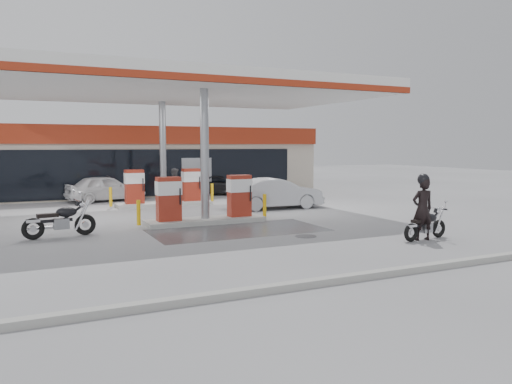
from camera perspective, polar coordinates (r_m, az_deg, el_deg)
ground at (r=17.10m, az=-3.56°, el=-4.50°), size 90.00×90.00×0.00m
wet_patch at (r=17.28m, az=-2.02°, el=-4.38°), size 6.00×3.00×0.00m
drain_cover at (r=16.21m, az=5.71°, el=-5.05°), size 0.70×0.70×0.01m
kerb at (r=11.04m, az=10.26°, el=-9.69°), size 28.00×0.25×0.15m
store_building at (r=32.21m, az=-14.18°, el=3.57°), size 22.00×8.22×4.00m
canopy at (r=21.70m, az=-8.65°, el=11.51°), size 16.00×10.02×5.51m
pump_island_near at (r=18.85m, az=-5.83°, el=-1.42°), size 5.14×1.30×1.78m
pump_island_far at (r=24.56m, az=-10.52°, el=0.10°), size 5.14×1.30×1.78m
main_motorcycle at (r=16.40m, az=18.85°, el=-3.68°), size 1.89×0.72×0.97m
biker_main at (r=16.17m, az=18.50°, el=-1.87°), size 0.76×0.56×1.94m
parked_motorcycle at (r=17.06m, az=-21.40°, el=-3.13°), size 2.27×0.87×1.16m
sedan_white at (r=27.24m, az=-16.78°, el=0.43°), size 4.26×2.27×1.38m
attendant at (r=25.73m, az=-9.22°, el=0.74°), size 0.89×1.01×1.77m
hatchback_silver at (r=23.10m, az=2.32°, el=-0.15°), size 4.38×1.76×1.42m
parked_car_right at (r=29.75m, az=-4.10°, el=0.80°), size 4.47×3.35×1.13m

